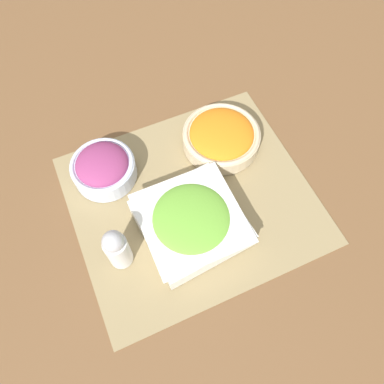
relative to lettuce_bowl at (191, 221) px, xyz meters
The scene contains 6 objects.
ground_plane 0.07m from the lettuce_bowl, 115.39° to the right, with size 3.00×3.00×0.00m, color brown.
placemat 0.07m from the lettuce_bowl, 115.39° to the right, with size 0.48×0.43×0.00m.
lettuce_bowl is the anchor object (origin of this frame).
onion_bowl 0.22m from the lettuce_bowl, 57.28° to the right, with size 0.13×0.13×0.07m.
carrot_bowl 0.21m from the lettuce_bowl, 131.90° to the right, with size 0.17×0.17×0.05m.
pepper_shaker 0.15m from the lettuce_bowl, ahead, with size 0.04×0.04×0.11m.
Camera 1 is at (0.14, 0.32, 0.69)m, focal length 35.00 mm.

